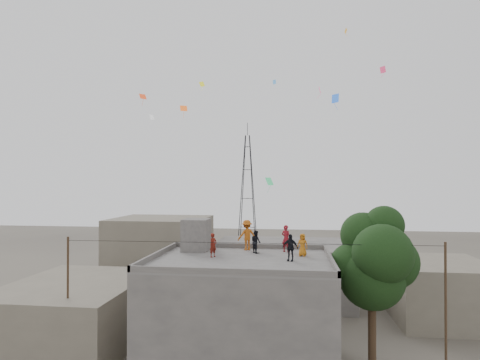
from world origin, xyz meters
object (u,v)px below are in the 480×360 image
(stair_head_box, at_px, (196,235))
(tree, at_px, (375,260))
(person_dark_adult, at_px, (290,248))
(person_red_adult, at_px, (286,238))
(transmission_tower, at_px, (247,192))

(stair_head_box, height_order, tree, tree)
(stair_head_box, bearing_deg, tree, -10.74)
(tree, relative_size, person_dark_adult, 6.17)
(tree, xyz_separation_m, person_red_adult, (-4.89, 2.15, 0.83))
(tree, bearing_deg, person_red_adult, 156.25)
(stair_head_box, distance_m, tree, 10.80)
(tree, bearing_deg, person_dark_adult, -170.57)
(stair_head_box, xyz_separation_m, person_red_adult, (5.67, 0.15, -0.16))
(person_red_adult, bearing_deg, tree, -173.07)
(tree, bearing_deg, stair_head_box, 169.26)
(person_red_adult, bearing_deg, person_dark_adult, 125.83)
(person_red_adult, xyz_separation_m, person_dark_adult, (0.26, -2.92, -0.10))
(person_red_adult, bearing_deg, transmission_tower, -49.46)
(person_red_adult, relative_size, person_dark_adult, 1.14)
(transmission_tower, height_order, person_dark_adult, transmission_tower)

